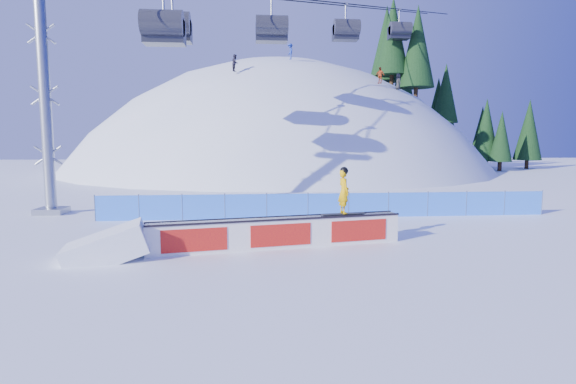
{
  "coord_description": "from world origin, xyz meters",
  "views": [
    {
      "loc": [
        -3.87,
        -16.87,
        3.7
      ],
      "look_at": [
        -2.33,
        0.43,
        1.75
      ],
      "focal_mm": 28.0,
      "sensor_mm": 36.0,
      "label": 1
    }
  ],
  "objects": [
    {
      "name": "treeline",
      "position": [
        24.39,
        42.1,
        8.77
      ],
      "size": [
        21.04,
        11.29,
        19.93
      ],
      "color": "#312013",
      "rests_on": "ground"
    },
    {
      "name": "ground",
      "position": [
        0.0,
        0.0,
        0.0
      ],
      "size": [
        160.0,
        160.0,
        0.0
      ],
      "primitive_type": "plane",
      "color": "white",
      "rests_on": "ground"
    },
    {
      "name": "distant_skiers",
      "position": [
        3.43,
        30.11,
        11.51
      ],
      "size": [
        17.64,
        4.86,
        4.95
      ],
      "color": "black",
      "rests_on": "ground"
    },
    {
      "name": "rail_box",
      "position": [
        -2.82,
        -1.49,
        0.53
      ],
      "size": [
        8.94,
        2.31,
        1.08
      ],
      "rotation": [
        0.0,
        0.0,
        0.19
      ],
      "color": "white",
      "rests_on": "ground"
    },
    {
      "name": "chairlift",
      "position": [
        4.74,
        27.49,
        16.89
      ],
      "size": [
        40.8,
        41.7,
        22.0
      ],
      "color": "#969BA4",
      "rests_on": "ground"
    },
    {
      "name": "snowboarder",
      "position": [
        -0.44,
        -1.03,
        1.93
      ],
      "size": [
        1.68,
        0.65,
        1.72
      ],
      "rotation": [
        0.0,
        0.0,
        1.76
      ],
      "color": "black",
      "rests_on": "rail_box"
    },
    {
      "name": "snow_ramp",
      "position": [
        -8.34,
        -2.54,
        0.0
      ],
      "size": [
        2.87,
        2.1,
        1.63
      ],
      "primitive_type": null,
      "rotation": [
        0.0,
        -0.31,
        0.19
      ],
      "color": "white",
      "rests_on": "ground"
    },
    {
      "name": "snow_hill",
      "position": [
        0.0,
        42.0,
        -18.0
      ],
      "size": [
        64.0,
        64.0,
        64.0
      ],
      "color": "white",
      "rests_on": "ground"
    },
    {
      "name": "safety_fence",
      "position": [
        0.0,
        4.5,
        0.6
      ],
      "size": [
        22.05,
        0.05,
        1.3
      ],
      "color": "#2D71F8",
      "rests_on": "ground"
    }
  ]
}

